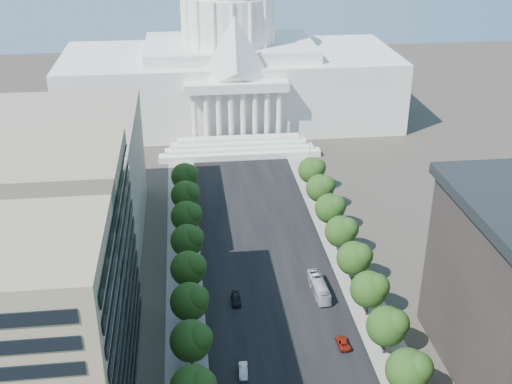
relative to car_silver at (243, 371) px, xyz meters
name	(u,v)px	position (x,y,z in m)	size (l,w,h in m)	color
road_asphalt	(262,246)	(8.90, 44.75, -0.73)	(30.00, 260.00, 0.01)	black
sidewalk_left	(184,251)	(-10.10, 44.75, -0.73)	(8.00, 260.00, 0.02)	gray
sidewalk_right	(338,241)	(27.90, 44.75, -0.73)	(8.00, 260.00, 0.02)	gray
capitol	(230,67)	(8.90, 139.64, 19.28)	(120.00, 56.00, 73.00)	white
office_block_left_far	(59,183)	(-39.10, 54.75, 14.27)	(38.00, 52.00, 30.00)	gray
tree_l_d	(193,340)	(-8.76, 2.56, 5.72)	(7.79, 7.60, 9.97)	#33261C
tree_l_e	(191,301)	(-8.76, 14.56, 5.72)	(7.79, 7.60, 9.97)	#33261C
tree_l_f	(190,268)	(-8.76, 26.56, 5.72)	(7.79, 7.60, 9.97)	#33261C
tree_l_g	(188,240)	(-8.76, 38.56, 5.72)	(7.79, 7.60, 9.97)	#33261C
tree_l_h	(187,215)	(-8.76, 50.56, 5.72)	(7.79, 7.60, 9.97)	#33261C
tree_l_i	(187,194)	(-8.76, 62.56, 5.72)	(7.79, 7.60, 9.97)	#33261C
tree_l_j	(186,176)	(-8.76, 74.56, 5.72)	(7.79, 7.60, 9.97)	#33261C
tree_r_c	(410,370)	(27.24, -9.44, 5.72)	(7.79, 7.60, 9.97)	#33261C
tree_r_d	(389,326)	(27.24, 2.56, 5.72)	(7.79, 7.60, 9.97)	#33261C
tree_r_e	(371,289)	(27.24, 14.56, 5.72)	(7.79, 7.60, 9.97)	#33261C
tree_r_f	(356,258)	(27.24, 26.56, 5.72)	(7.79, 7.60, 9.97)	#33261C
tree_r_g	(343,231)	(27.24, 38.56, 5.72)	(7.79, 7.60, 9.97)	#33261C
tree_r_h	(331,208)	(27.24, 50.56, 5.72)	(7.79, 7.60, 9.97)	#33261C
tree_r_i	(321,188)	(27.24, 62.56, 5.72)	(7.79, 7.60, 9.97)	#33261C
tree_r_j	(313,170)	(27.24, 74.56, 5.72)	(7.79, 7.60, 9.97)	#33261C
streetlight_b	(421,375)	(28.80, -10.25, 5.09)	(2.61, 0.44, 9.00)	gray
streetlight_c	(378,290)	(28.80, 14.75, 5.09)	(2.61, 0.44, 9.00)	gray
streetlight_d	(348,230)	(28.80, 39.75, 5.09)	(2.61, 0.44, 9.00)	gray
streetlight_e	(325,186)	(28.80, 64.75, 5.09)	(2.61, 0.44, 9.00)	gray
streetlight_f	(308,152)	(28.80, 89.75, 5.09)	(2.61, 0.44, 9.00)	gray
car_silver	(243,371)	(0.00, 0.00, 0.00)	(1.55, 4.44, 1.46)	#ACB0B4
car_red	(343,343)	(19.71, 5.65, -0.07)	(2.19, 4.74, 1.32)	maroon
car_dark_b	(236,300)	(0.63, 22.03, -0.03)	(1.97, 4.85, 1.41)	black
city_bus	(319,287)	(18.67, 23.38, 0.82)	(2.61, 11.15, 3.11)	silver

